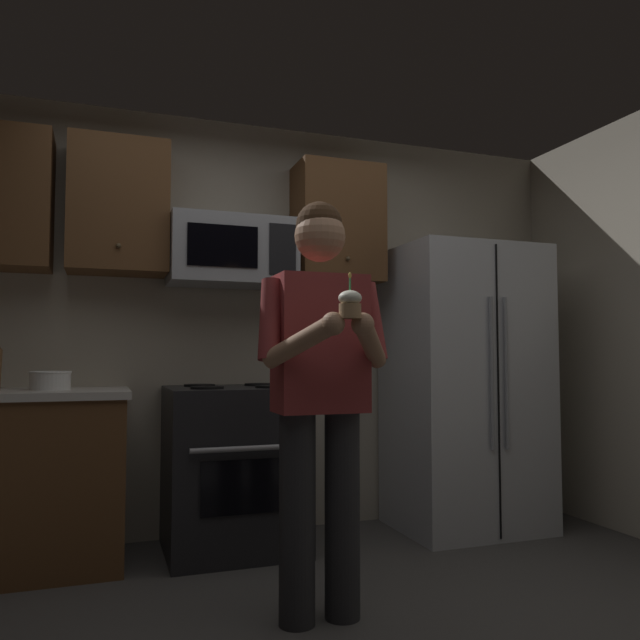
# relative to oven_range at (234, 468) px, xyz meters

# --- Properties ---
(wall_back) EXTENTS (4.40, 0.10, 2.60)m
(wall_back) POSITION_rel_oven_range_xyz_m (0.15, 0.39, 0.84)
(wall_back) COLOR #B7AD99
(wall_back) RESTS_ON ground
(oven_range) EXTENTS (0.76, 0.70, 0.93)m
(oven_range) POSITION_rel_oven_range_xyz_m (0.00, 0.00, 0.00)
(oven_range) COLOR black
(oven_range) RESTS_ON ground
(microwave) EXTENTS (0.74, 0.41, 0.40)m
(microwave) POSITION_rel_oven_range_xyz_m (0.00, 0.12, 1.26)
(microwave) COLOR #9EA0A5
(refrigerator) EXTENTS (0.90, 0.75, 1.80)m
(refrigerator) POSITION_rel_oven_range_xyz_m (1.50, -0.04, 0.44)
(refrigerator) COLOR #B7BABF
(refrigerator) RESTS_ON ground
(cabinet_row_upper) EXTENTS (2.78, 0.36, 0.76)m
(cabinet_row_upper) POSITION_rel_oven_range_xyz_m (-0.57, 0.17, 1.49)
(cabinet_row_upper) COLOR brown
(bowl_large_white) EXTENTS (0.21, 0.21, 0.10)m
(bowl_large_white) POSITION_rel_oven_range_xyz_m (-0.98, 0.03, 0.51)
(bowl_large_white) COLOR white
(bowl_large_white) RESTS_ON counter_left
(person) EXTENTS (0.60, 0.48, 1.76)m
(person) POSITION_rel_oven_range_xyz_m (0.15, -1.06, 0.53)
(person) COLOR #262628
(person) RESTS_ON ground
(cupcake) EXTENTS (0.09, 0.09, 0.17)m
(cupcake) POSITION_rel_oven_range_xyz_m (0.15, -1.39, 0.83)
(cupcake) COLOR #A87F56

